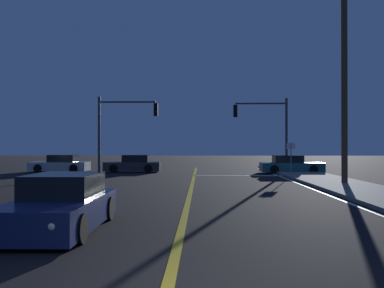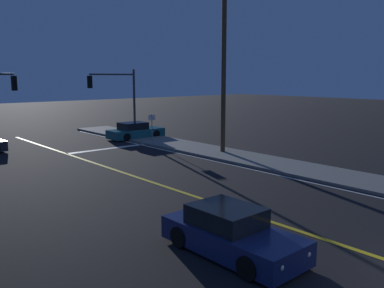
# 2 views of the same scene
# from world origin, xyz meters

# --- Properties ---
(sidewalk_right) EXTENTS (3.20, 43.48, 0.15)m
(sidewalk_right) POSITION_xyz_m (7.59, 12.08, 0.07)
(sidewalk_right) COLOR slate
(sidewalk_right) RESTS_ON ground
(lane_line_center) EXTENTS (0.20, 41.06, 0.01)m
(lane_line_center) POSITION_xyz_m (0.00, 12.08, 0.01)
(lane_line_center) COLOR gold
(lane_line_center) RESTS_ON ground
(lane_line_edge_right) EXTENTS (0.16, 41.06, 0.01)m
(lane_line_edge_right) POSITION_xyz_m (5.74, 12.08, 0.01)
(lane_line_edge_right) COLOR silver
(lane_line_edge_right) RESTS_ON ground
(stop_bar) EXTENTS (5.99, 0.50, 0.01)m
(stop_bar) POSITION_xyz_m (2.99, 22.65, 0.01)
(stop_bar) COLOR silver
(stop_bar) RESTS_ON ground
(car_following_oncoming_teal) EXTENTS (4.63, 1.98, 1.34)m
(car_following_oncoming_teal) POSITION_xyz_m (7.21, 25.58, 0.58)
(car_following_oncoming_teal) COLOR #195960
(car_following_oncoming_teal) RESTS_ON ground
(car_lead_oncoming_navy) EXTENTS (1.96, 4.36, 1.34)m
(car_lead_oncoming_navy) POSITION_xyz_m (-2.91, 4.94, 0.58)
(car_lead_oncoming_navy) COLOR navy
(car_lead_oncoming_navy) RESTS_ON ground
(car_mid_block_silver) EXTENTS (4.49, 2.00, 1.34)m
(car_mid_block_silver) POSITION_xyz_m (-10.60, 26.53, 0.58)
(car_mid_block_silver) COLOR #B2B5BA
(car_mid_block_silver) RESTS_ON ground
(car_far_approaching_charcoal) EXTENTS (4.39, 2.07, 1.34)m
(car_far_approaching_charcoal) POSITION_xyz_m (-4.85, 26.59, 0.58)
(car_far_approaching_charcoal) COLOR #2D2D33
(car_far_approaching_charcoal) RESTS_ON ground
(traffic_signal_near_right) EXTENTS (4.00, 0.28, 5.58)m
(traffic_signal_near_right) POSITION_xyz_m (5.34, 24.95, 3.73)
(traffic_signal_near_right) COLOR #38383D
(traffic_signal_near_right) RESTS_ON ground
(traffic_signal_far_left) EXTENTS (4.28, 0.28, 5.57)m
(traffic_signal_far_left) POSITION_xyz_m (-5.22, 23.55, 3.74)
(traffic_signal_far_left) COLOR #38383D
(traffic_signal_far_left) RESTS_ON ground
(utility_pole_right) EXTENTS (1.44, 0.31, 11.47)m
(utility_pole_right) POSITION_xyz_m (7.89, 16.11, 5.90)
(utility_pole_right) COLOR #4C3823
(utility_pole_right) RESTS_ON ground
(street_sign_corner) EXTENTS (0.56, 0.09, 2.27)m
(street_sign_corner) POSITION_xyz_m (6.49, 22.15, 1.54)
(street_sign_corner) COLOR slate
(street_sign_corner) RESTS_ON ground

